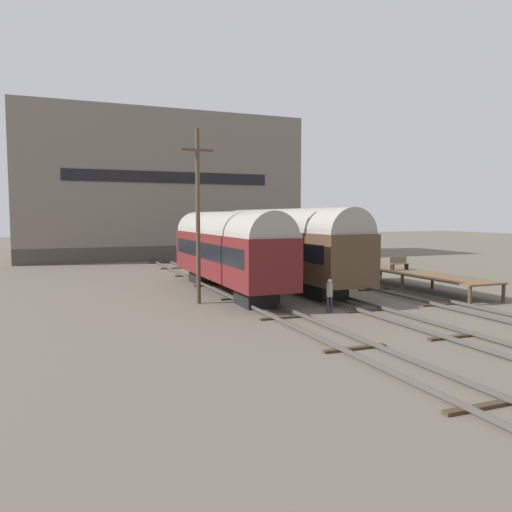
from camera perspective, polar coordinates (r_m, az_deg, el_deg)
name	(u,v)px	position (r m, az deg, el deg)	size (l,w,h in m)	color
ground_plane	(338,302)	(28.90, 9.32, -5.21)	(200.00, 200.00, 0.00)	#60594C
track_left	(261,305)	(26.77, 0.60, -5.63)	(2.60, 60.00, 0.26)	#4C4742
track_middle	(338,300)	(28.88, 9.33, -4.93)	(2.60, 60.00, 0.26)	#4C4742
track_right	(405,295)	(31.55, 16.70, -4.25)	(2.60, 60.00, 0.26)	#4C4742
train_car_maroon	(227,247)	(31.83, -3.38, 1.08)	(2.99, 15.55, 5.17)	black
train_car_brown	(283,242)	(35.14, 3.06, 1.60)	(3.13, 18.62, 5.38)	black
station_platform	(418,274)	(34.81, 18.00, -1.97)	(2.79, 11.83, 1.13)	brown
bench	(399,263)	(36.19, 16.01, -0.75)	(1.40, 0.40, 0.91)	brown
person_worker	(330,292)	(25.55, 8.41, -4.13)	(0.32, 0.32, 1.73)	#282833
utility_pole	(198,214)	(27.85, -6.66, 4.77)	(1.80, 0.24, 9.66)	#473828
warehouse_building	(160,188)	(60.68, -10.95, 7.65)	(31.34, 12.10, 16.33)	#46403A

